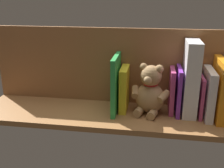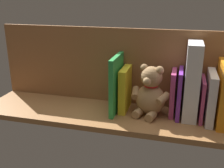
# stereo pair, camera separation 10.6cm
# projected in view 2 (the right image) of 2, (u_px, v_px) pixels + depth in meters

# --- Properties ---
(ground_plane) EXTENTS (1.09, 0.29, 0.02)m
(ground_plane) POSITION_uv_depth(u_px,v_px,m) (112.00, 114.00, 1.11)
(ground_plane) COLOR #9E6B3D
(shelf_back_panel) EXTENTS (1.09, 0.02, 0.33)m
(shelf_back_panel) POSITION_uv_depth(u_px,v_px,m) (119.00, 66.00, 1.16)
(shelf_back_panel) COLOR #925D36
(shelf_back_panel) RESTS_ON ground_plane
(book_2) EXTENTS (0.03, 0.18, 0.23)m
(book_2) POSITION_uv_depth(u_px,v_px,m) (221.00, 93.00, 0.98)
(book_2) COLOR orange
(book_2) RESTS_ON ground_plane
(book_3) EXTENTS (0.03, 0.16, 0.19)m
(book_3) POSITION_uv_depth(u_px,v_px,m) (210.00, 97.00, 1.01)
(book_3) COLOR silver
(book_3) RESTS_ON ground_plane
(book_4) EXTENTS (0.01, 0.14, 0.16)m
(book_4) POSITION_uv_depth(u_px,v_px,m) (202.00, 99.00, 1.03)
(book_4) COLOR #B23F72
(book_4) RESTS_ON ground_plane
(dictionary_thick_white) EXTENTS (0.05, 0.14, 0.29)m
(dictionary_thick_white) POSITION_uv_depth(u_px,v_px,m) (192.00, 81.00, 1.02)
(dictionary_thick_white) COLOR white
(dictionary_thick_white) RESTS_ON ground_plane
(book_5) EXTENTS (0.01, 0.14, 0.19)m
(book_5) POSITION_uv_depth(u_px,v_px,m) (179.00, 93.00, 1.05)
(book_5) COLOR purple
(book_5) RESTS_ON ground_plane
(book_6) EXTENTS (0.02, 0.12, 0.18)m
(book_6) POSITION_uv_depth(u_px,v_px,m) (173.00, 93.00, 1.06)
(book_6) COLOR #B23F72
(book_6) RESTS_ON ground_plane
(teddy_bear) EXTENTS (0.16, 0.15, 0.20)m
(teddy_bear) POSITION_uv_depth(u_px,v_px,m) (150.00, 93.00, 1.06)
(teddy_bear) COLOR tan
(teddy_bear) RESTS_ON ground_plane
(book_7) EXTENTS (0.03, 0.13, 0.18)m
(book_7) POSITION_uv_depth(u_px,v_px,m) (125.00, 89.00, 1.10)
(book_7) COLOR yellow
(book_7) RESTS_ON ground_plane
(book_8) EXTENTS (0.02, 0.18, 0.23)m
(book_8) POSITION_uv_depth(u_px,v_px,m) (116.00, 84.00, 1.08)
(book_8) COLOR green
(book_8) RESTS_ON ground_plane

